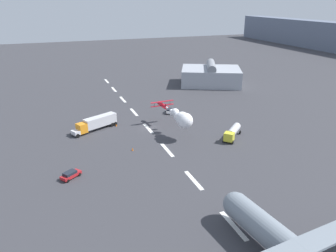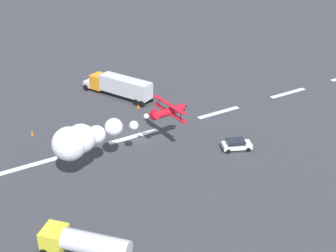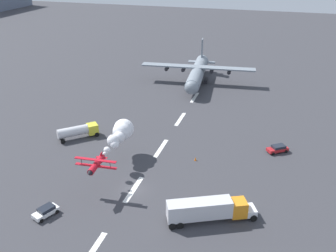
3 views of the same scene
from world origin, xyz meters
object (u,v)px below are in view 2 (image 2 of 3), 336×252
(semi_truck_orange, at_px, (119,86))
(traffic_cone_far, at_px, (32,133))
(traffic_cone_near, at_px, (138,106))
(stunt_biplane_red, at_px, (87,137))
(fuel_tanker_truck, at_px, (84,243))
(airport_staff_sedan, at_px, (236,144))

(semi_truck_orange, bearing_deg, traffic_cone_far, 19.34)
(semi_truck_orange, relative_size, traffic_cone_far, 18.31)
(traffic_cone_near, distance_m, traffic_cone_far, 17.73)
(stunt_biplane_red, bearing_deg, traffic_cone_near, -134.37)
(stunt_biplane_red, bearing_deg, semi_truck_orange, -123.62)
(traffic_cone_near, height_order, traffic_cone_far, same)
(traffic_cone_far, bearing_deg, semi_truck_orange, -160.66)
(semi_truck_orange, relative_size, fuel_tanker_truck, 1.69)
(stunt_biplane_red, distance_m, fuel_tanker_truck, 14.35)
(airport_staff_sedan, bearing_deg, stunt_biplane_red, -12.27)
(stunt_biplane_red, bearing_deg, traffic_cone_far, -76.34)
(semi_truck_orange, height_order, traffic_cone_far, semi_truck_orange)
(semi_truck_orange, height_order, traffic_cone_near, semi_truck_orange)
(airport_staff_sedan, relative_size, traffic_cone_far, 5.88)
(traffic_cone_near, bearing_deg, fuel_tanker_truck, 54.06)
(stunt_biplane_red, xyz_separation_m, traffic_cone_far, (3.50, -14.40, -5.20))
(airport_staff_sedan, height_order, traffic_cone_near, airport_staff_sedan)
(semi_truck_orange, bearing_deg, stunt_biplane_red, 56.38)
(stunt_biplane_red, height_order, semi_truck_orange, stunt_biplane_red)
(fuel_tanker_truck, relative_size, airport_staff_sedan, 1.84)
(semi_truck_orange, relative_size, airport_staff_sedan, 3.11)
(stunt_biplane_red, xyz_separation_m, fuel_tanker_truck, (5.51, 12.68, -3.83))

